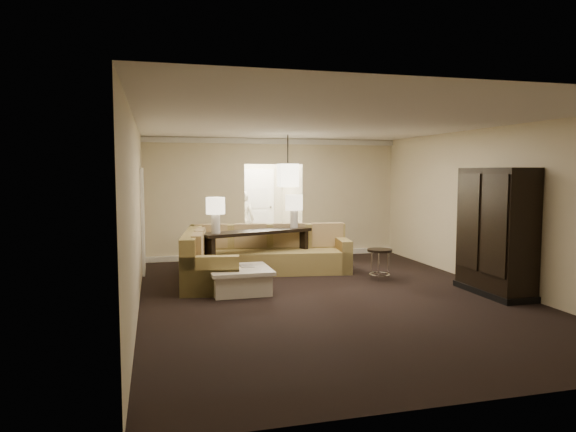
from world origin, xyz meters
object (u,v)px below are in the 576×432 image
object	(u,v)px
coffee_table	(240,280)
drink_table	(380,258)
armoire	(496,234)
console_table	(257,248)
person	(244,216)
sectional_sofa	(251,257)

from	to	relation	value
coffee_table	drink_table	distance (m)	2.73
drink_table	coffee_table	bearing A→B (deg)	-173.22
armoire	drink_table	distance (m)	2.12
coffee_table	console_table	distance (m)	1.51
armoire	person	size ratio (longest dim) A/B	1.25
sectional_sofa	person	bearing A→B (deg)	90.69
console_table	drink_table	world-z (taller)	console_table
drink_table	person	world-z (taller)	person
coffee_table	person	world-z (taller)	person
console_table	person	xyz separation A→B (m)	(0.36, 3.60, 0.31)
console_table	person	size ratio (longest dim) A/B	1.39
console_table	drink_table	distance (m)	2.38
console_table	armoire	xyz separation A→B (m)	(3.50, -2.56, 0.48)
armoire	person	distance (m)	6.91
sectional_sofa	armoire	bearing A→B (deg)	-25.55
console_table	person	world-z (taller)	person
coffee_table	drink_table	bearing A→B (deg)	6.78
drink_table	console_table	bearing A→B (deg)	153.98
person	armoire	bearing A→B (deg)	139.35
armoire	drink_table	xyz separation A→B (m)	(-1.36, 1.51, -0.59)
sectional_sofa	armoire	xyz separation A→B (m)	(3.64, -2.44, 0.62)
sectional_sofa	drink_table	size ratio (longest dim) A/B	6.07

